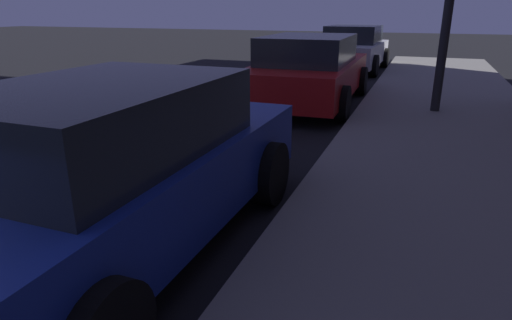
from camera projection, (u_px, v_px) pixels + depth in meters
car_blue at (113, 168)px, 3.55m from camera, size 2.01×4.20×1.43m
car_red at (309, 70)px, 9.22m from camera, size 2.18×4.55×1.43m
car_silver at (353, 49)px, 14.36m from camera, size 2.14×4.09×1.43m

